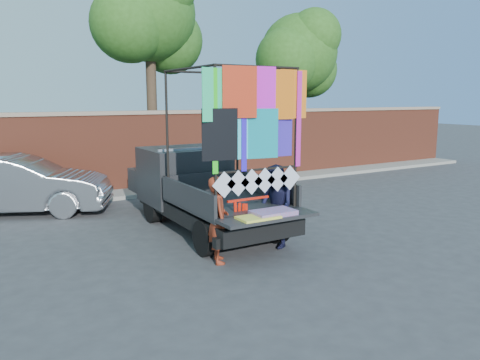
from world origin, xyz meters
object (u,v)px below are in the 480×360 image
pickup_truck (195,187)px  man (275,206)px  woman (218,220)px  sedan (17,185)px

pickup_truck → man: 2.55m
pickup_truck → woman: pickup_truck is taller
sedan → woman: bearing=-130.5°
pickup_truck → man: bearing=-75.3°
pickup_truck → man: (0.65, -2.47, -0.06)m
woman → man: man is taller
sedan → woman: 6.60m
sedan → woman: woman is taller
sedan → woman: (2.80, -5.98, 0.03)m
sedan → man: size_ratio=2.77×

